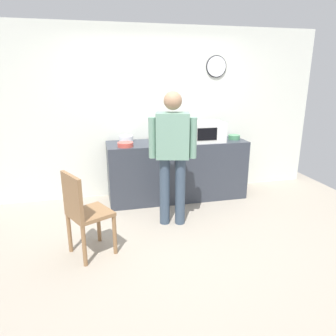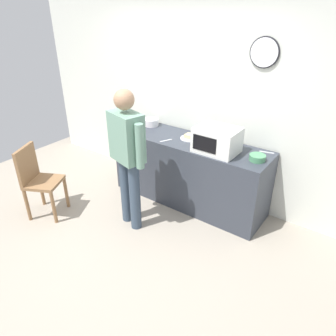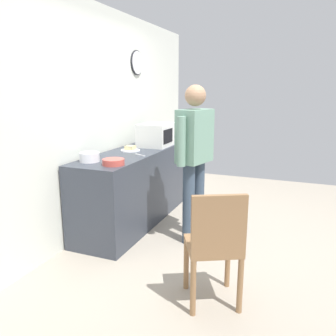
% 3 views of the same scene
% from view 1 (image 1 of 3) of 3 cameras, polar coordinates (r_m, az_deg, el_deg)
% --- Properties ---
extents(ground_plane, '(6.00, 6.00, 0.00)m').
position_cam_1_polar(ground_plane, '(3.88, 2.37, -12.36)').
color(ground_plane, '#9E9384').
extents(back_wall, '(5.40, 0.13, 2.60)m').
position_cam_1_polar(back_wall, '(4.98, -2.50, 10.04)').
color(back_wall, silver).
rests_on(back_wall, ground_plane).
extents(kitchen_counter, '(2.12, 0.62, 0.91)m').
position_cam_1_polar(kitchen_counter, '(4.85, 1.67, -0.38)').
color(kitchen_counter, '#333842').
rests_on(kitchen_counter, ground_plane).
extents(microwave, '(0.50, 0.39, 0.30)m').
position_cam_1_polar(microwave, '(4.75, 7.09, 6.63)').
color(microwave, silver).
rests_on(microwave, kitchen_counter).
extents(sandwich_plate, '(0.24, 0.24, 0.07)m').
position_cam_1_polar(sandwich_plate, '(4.77, 1.10, 5.22)').
color(sandwich_plate, white).
rests_on(sandwich_plate, kitchen_counter).
extents(salad_bowl, '(0.22, 0.22, 0.06)m').
position_cam_1_polar(salad_bowl, '(4.43, -7.83, 4.29)').
color(salad_bowl, '#C64C42').
rests_on(salad_bowl, kitchen_counter).
extents(cereal_bowl, '(0.21, 0.21, 0.10)m').
position_cam_1_polar(cereal_bowl, '(4.74, -7.68, 5.34)').
color(cereal_bowl, white).
rests_on(cereal_bowl, kitchen_counter).
extents(mixing_bowl, '(0.18, 0.18, 0.07)m').
position_cam_1_polar(mixing_bowl, '(5.01, 12.04, 5.58)').
color(mixing_bowl, '#4C8E60').
rests_on(mixing_bowl, kitchen_counter).
extents(fork_utensil, '(0.17, 0.06, 0.01)m').
position_cam_1_polar(fork_utensil, '(5.26, 10.93, 5.83)').
color(fork_utensil, silver).
rests_on(fork_utensil, kitchen_counter).
extents(spoon_utensil, '(0.09, 0.16, 0.01)m').
position_cam_1_polar(spoon_utensil, '(4.50, -0.71, 4.30)').
color(spoon_utensil, silver).
rests_on(spoon_utensil, kitchen_counter).
extents(person_standing, '(0.57, 0.33, 1.70)m').
position_cam_1_polar(person_standing, '(3.84, 0.85, 3.42)').
color(person_standing, '#364658').
rests_on(person_standing, ground_plane).
extents(wooden_chair, '(0.54, 0.54, 0.94)m').
position_cam_1_polar(wooden_chair, '(3.39, -15.29, -7.57)').
color(wooden_chair, olive).
rests_on(wooden_chair, ground_plane).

